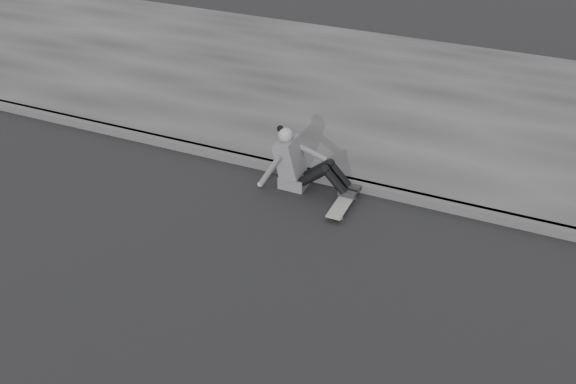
% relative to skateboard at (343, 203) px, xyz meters
% --- Properties ---
extents(ground, '(80.00, 80.00, 0.00)m').
position_rel_skateboard_xyz_m(ground, '(-0.35, -2.06, -0.07)').
color(ground, black).
rests_on(ground, ground).
extents(curb, '(24.00, 0.16, 0.12)m').
position_rel_skateboard_xyz_m(curb, '(-0.35, 0.52, -0.01)').
color(curb, '#444444').
rests_on(curb, ground).
extents(sidewalk, '(24.00, 6.00, 0.12)m').
position_rel_skateboard_xyz_m(sidewalk, '(-0.35, 3.54, -0.01)').
color(sidewalk, '#393939').
rests_on(sidewalk, ground).
extents(skateboard, '(0.20, 0.78, 0.09)m').
position_rel_skateboard_xyz_m(skateboard, '(0.00, 0.00, 0.00)').
color(skateboard, gray).
rests_on(skateboard, ground).
extents(seated_woman, '(1.38, 0.46, 0.88)m').
position_rel_skateboard_xyz_m(seated_woman, '(-0.73, 0.25, 0.29)').
color(seated_woman, '#58585B').
rests_on(seated_woman, ground).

